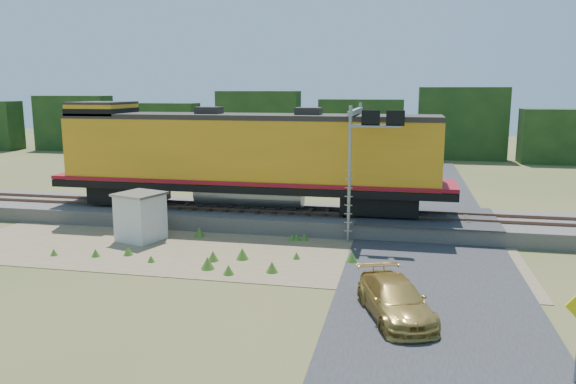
% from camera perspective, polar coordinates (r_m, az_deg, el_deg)
% --- Properties ---
extents(ground, '(140.00, 140.00, 0.00)m').
position_cam_1_polar(ground, '(24.98, -2.11, -6.62)').
color(ground, '#475123').
rests_on(ground, ground).
extents(ballast, '(70.00, 5.00, 0.80)m').
position_cam_1_polar(ballast, '(30.53, 0.60, -2.67)').
color(ballast, slate).
rests_on(ballast, ground).
extents(rails, '(70.00, 1.54, 0.16)m').
position_cam_1_polar(rails, '(30.43, 0.60, -1.79)').
color(rails, brown).
rests_on(rails, ballast).
extents(dirt_shoulder, '(26.00, 8.00, 0.03)m').
position_cam_1_polar(dirt_shoulder, '(25.97, -6.15, -5.98)').
color(dirt_shoulder, '#8C7754').
rests_on(dirt_shoulder, ground).
extents(road, '(7.00, 66.00, 0.86)m').
position_cam_1_polar(road, '(25.01, 14.19, -6.71)').
color(road, '#38383A').
rests_on(road, ground).
extents(tree_line_north, '(130.00, 3.00, 6.50)m').
position_cam_1_polar(tree_line_north, '(61.59, 6.45, 6.41)').
color(tree_line_north, '#163412').
rests_on(tree_line_north, ground).
extents(weed_clumps, '(15.00, 6.20, 0.56)m').
position_cam_1_polar(weed_clumps, '(26.10, -9.58, -6.01)').
color(weed_clumps, '#406F1F').
rests_on(weed_clumps, ground).
extents(locomotive, '(21.91, 3.34, 5.65)m').
position_cam_1_polar(locomotive, '(30.63, -4.61, 3.70)').
color(locomotive, black).
rests_on(locomotive, rails).
extents(shed, '(2.51, 2.51, 2.37)m').
position_cam_1_polar(shed, '(28.30, -14.75, -2.41)').
color(shed, silver).
rests_on(shed, ground).
extents(signal_gantry, '(2.60, 6.20, 6.57)m').
position_cam_1_polar(signal_gantry, '(28.70, 7.40, 5.62)').
color(signal_gantry, gray).
rests_on(signal_gantry, ground).
extents(car, '(3.06, 4.63, 1.25)m').
position_cam_1_polar(car, '(18.76, 10.85, -10.69)').
color(car, '#B49142').
rests_on(car, ground).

